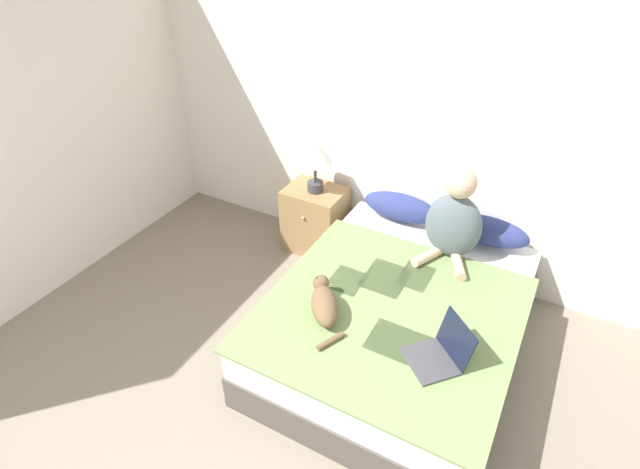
{
  "coord_description": "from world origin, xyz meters",
  "views": [
    {
      "loc": [
        0.92,
        -0.36,
        2.72
      ],
      "look_at": [
        -0.35,
        1.96,
        0.86
      ],
      "focal_mm": 28.0,
      "sensor_mm": 36.0,
      "label": 1
    }
  ],
  "objects_px": {
    "pillow_far": "(487,231)",
    "laptop_open": "(439,353)",
    "bed": "(397,322)",
    "table_lamp": "(315,155)",
    "person_sitting": "(454,221)",
    "pillow_near": "(401,207)",
    "cat_tabby": "(324,304)",
    "nightstand": "(315,219)"
  },
  "relations": [
    {
      "from": "pillow_near",
      "to": "person_sitting",
      "type": "bearing_deg",
      "value": -29.83
    },
    {
      "from": "nightstand",
      "to": "person_sitting",
      "type": "bearing_deg",
      "value": -9.89
    },
    {
      "from": "cat_tabby",
      "to": "nightstand",
      "type": "bearing_deg",
      "value": -4.13
    },
    {
      "from": "laptop_open",
      "to": "table_lamp",
      "type": "height_order",
      "value": "table_lamp"
    },
    {
      "from": "pillow_near",
      "to": "laptop_open",
      "type": "bearing_deg",
      "value": -60.2
    },
    {
      "from": "person_sitting",
      "to": "table_lamp",
      "type": "bearing_deg",
      "value": 170.39
    },
    {
      "from": "pillow_far",
      "to": "table_lamp",
      "type": "relative_size",
      "value": 1.31
    },
    {
      "from": "bed",
      "to": "table_lamp",
      "type": "relative_size",
      "value": 4.2
    },
    {
      "from": "pillow_far",
      "to": "bed",
      "type": "bearing_deg",
      "value": -111.82
    },
    {
      "from": "bed",
      "to": "cat_tabby",
      "type": "xyz_separation_m",
      "value": [
        -0.36,
        -0.4,
        0.34
      ]
    },
    {
      "from": "pillow_near",
      "to": "cat_tabby",
      "type": "height_order",
      "value": "pillow_near"
    },
    {
      "from": "person_sitting",
      "to": "bed",
      "type": "bearing_deg",
      "value": -104.04
    },
    {
      "from": "pillow_near",
      "to": "cat_tabby",
      "type": "distance_m",
      "value": 1.25
    },
    {
      "from": "person_sitting",
      "to": "nightstand",
      "type": "distance_m",
      "value": 1.35
    },
    {
      "from": "nightstand",
      "to": "laptop_open",
      "type": "bearing_deg",
      "value": -39.25
    },
    {
      "from": "pillow_far",
      "to": "laptop_open",
      "type": "bearing_deg",
      "value": -87.89
    },
    {
      "from": "cat_tabby",
      "to": "table_lamp",
      "type": "distance_m",
      "value": 1.43
    },
    {
      "from": "nightstand",
      "to": "cat_tabby",
      "type": "bearing_deg",
      "value": -58.35
    },
    {
      "from": "pillow_far",
      "to": "nightstand",
      "type": "bearing_deg",
      "value": -177.52
    },
    {
      "from": "pillow_near",
      "to": "table_lamp",
      "type": "distance_m",
      "value": 0.81
    },
    {
      "from": "pillow_far",
      "to": "laptop_open",
      "type": "distance_m",
      "value": 1.27
    },
    {
      "from": "cat_tabby",
      "to": "table_lamp",
      "type": "height_order",
      "value": "table_lamp"
    },
    {
      "from": "bed",
      "to": "table_lamp",
      "type": "height_order",
      "value": "table_lamp"
    },
    {
      "from": "bed",
      "to": "cat_tabby",
      "type": "bearing_deg",
      "value": -131.71
    },
    {
      "from": "bed",
      "to": "nightstand",
      "type": "relative_size",
      "value": 3.31
    },
    {
      "from": "table_lamp",
      "to": "pillow_far",
      "type": "bearing_deg",
      "value": 2.83
    },
    {
      "from": "pillow_near",
      "to": "pillow_far",
      "type": "distance_m",
      "value": 0.68
    },
    {
      "from": "bed",
      "to": "pillow_far",
      "type": "height_order",
      "value": "pillow_far"
    },
    {
      "from": "pillow_far",
      "to": "table_lamp",
      "type": "bearing_deg",
      "value": -177.17
    },
    {
      "from": "pillow_far",
      "to": "laptop_open",
      "type": "xyz_separation_m",
      "value": [
        0.05,
        -1.27,
        -0.05
      ]
    },
    {
      "from": "pillow_near",
      "to": "person_sitting",
      "type": "xyz_separation_m",
      "value": [
        0.48,
        -0.28,
        0.19
      ]
    },
    {
      "from": "bed",
      "to": "pillow_near",
      "type": "relative_size",
      "value": 3.2
    },
    {
      "from": "pillow_far",
      "to": "person_sitting",
      "type": "height_order",
      "value": "person_sitting"
    },
    {
      "from": "bed",
      "to": "table_lamp",
      "type": "xyz_separation_m",
      "value": [
        -1.08,
        0.78,
        0.68
      ]
    },
    {
      "from": "pillow_near",
      "to": "pillow_far",
      "type": "height_order",
      "value": "same"
    },
    {
      "from": "pillow_near",
      "to": "cat_tabby",
      "type": "xyz_separation_m",
      "value": [
        -0.02,
        -1.25,
        -0.02
      ]
    },
    {
      "from": "nightstand",
      "to": "bed",
      "type": "bearing_deg",
      "value": -35.84
    },
    {
      "from": "pillow_far",
      "to": "cat_tabby",
      "type": "xyz_separation_m",
      "value": [
        -0.7,
        -1.25,
        -0.02
      ]
    },
    {
      "from": "laptop_open",
      "to": "nightstand",
      "type": "distance_m",
      "value": 1.93
    },
    {
      "from": "bed",
      "to": "laptop_open",
      "type": "bearing_deg",
      "value": -47.3
    },
    {
      "from": "person_sitting",
      "to": "laptop_open",
      "type": "bearing_deg",
      "value": -76.2
    },
    {
      "from": "cat_tabby",
      "to": "nightstand",
      "type": "distance_m",
      "value": 1.43
    }
  ]
}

